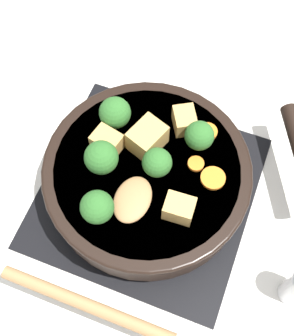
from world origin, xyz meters
TOP-DOWN VIEW (x-y plane):
  - ground_plane at (0.00, 0.00)m, footprint 2.40×2.40m
  - front_burner_grate at (0.00, 0.00)m, footprint 0.31×0.31m
  - skillet_pan at (-0.00, -0.00)m, footprint 0.39×0.32m
  - wooden_spoon at (-0.00, 0.13)m, footprint 0.22×0.19m
  - tofu_cube_center_large at (-0.06, 0.05)m, footprint 0.04×0.03m
  - tofu_cube_near_handle at (-0.02, -0.08)m, footprint 0.04×0.05m
  - tofu_cube_east_chunk at (0.06, -0.01)m, footprint 0.04×0.04m
  - tofu_cube_west_chunk at (0.01, -0.03)m, footprint 0.05×0.06m
  - broccoli_floret_near_spoon at (0.07, -0.05)m, footprint 0.04×0.04m
  - broccoli_floret_center_top at (-0.05, -0.06)m, footprint 0.04×0.04m
  - broccoli_floret_east_rim at (0.03, 0.09)m, footprint 0.04×0.04m
  - broccoli_floret_west_rim at (0.06, 0.02)m, footprint 0.05×0.05m
  - broccoli_floret_north_edge at (-0.01, -0.00)m, footprint 0.04×0.04m
  - carrot_slice_orange_thin at (-0.09, -0.02)m, footprint 0.03×0.03m
  - carrot_slice_near_center at (-0.06, -0.08)m, footprint 0.03×0.03m
  - carrot_slice_edge_slice at (-0.06, -0.03)m, footprint 0.02×0.02m

SIDE VIEW (x-z plane):
  - ground_plane at x=0.00m, z-range 0.00..0.00m
  - front_burner_grate at x=0.00m, z-range 0.00..0.03m
  - skillet_pan at x=0.00m, z-range 0.03..0.09m
  - carrot_slice_orange_thin at x=-0.09m, z-range 0.09..0.09m
  - carrot_slice_near_center at x=-0.06m, z-range 0.09..0.09m
  - carrot_slice_edge_slice at x=-0.06m, z-range 0.09..0.09m
  - wooden_spoon at x=0.00m, z-range 0.09..0.10m
  - tofu_cube_near_handle at x=-0.02m, z-range 0.09..0.12m
  - tofu_cube_center_large at x=-0.06m, z-range 0.09..0.12m
  - tofu_cube_east_chunk at x=0.06m, z-range 0.09..0.12m
  - tofu_cube_west_chunk at x=0.01m, z-range 0.09..0.12m
  - broccoli_floret_north_edge at x=-0.01m, z-range 0.09..0.14m
  - broccoli_floret_center_top at x=-0.05m, z-range 0.09..0.14m
  - broccoli_floret_east_rim at x=0.03m, z-range 0.09..0.14m
  - broccoli_floret_near_spoon at x=0.07m, z-range 0.09..0.14m
  - broccoli_floret_west_rim at x=0.06m, z-range 0.09..0.14m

